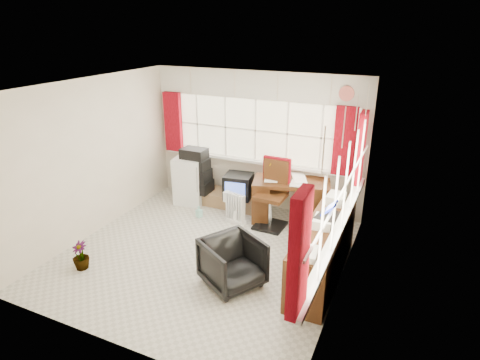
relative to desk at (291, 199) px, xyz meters
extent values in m
plane|color=beige|center=(-0.83, -1.60, -0.42)|extent=(4.00, 4.00, 0.00)
plane|color=beige|center=(-0.83, 0.40, 0.83)|extent=(4.00, 0.00, 4.00)
plane|color=beige|center=(-0.83, -3.60, 0.83)|extent=(4.00, 0.00, 4.00)
plane|color=beige|center=(-2.83, -1.60, 0.83)|extent=(0.00, 4.00, 4.00)
plane|color=beige|center=(1.17, -1.60, 0.83)|extent=(0.00, 4.00, 4.00)
plane|color=white|center=(-0.83, -1.60, 2.08)|extent=(4.00, 4.00, 0.00)
plane|color=beige|center=(-0.83, 0.38, 1.03)|extent=(3.60, 0.00, 3.60)
cube|color=white|center=(-0.83, 0.34, 0.45)|extent=(3.70, 0.12, 0.05)
cube|color=white|center=(-2.03, 0.37, 1.03)|extent=(0.03, 0.02, 1.10)
cube|color=white|center=(-1.43, 0.37, 1.03)|extent=(0.03, 0.02, 1.10)
cube|color=white|center=(-0.83, 0.37, 1.03)|extent=(0.03, 0.02, 1.10)
cube|color=white|center=(-0.23, 0.37, 1.03)|extent=(0.03, 0.02, 1.10)
cube|color=white|center=(0.37, 0.37, 1.03)|extent=(0.03, 0.02, 1.10)
plane|color=beige|center=(1.15, -1.60, 1.03)|extent=(0.00, 3.60, 3.60)
cube|color=white|center=(1.11, -1.60, 0.45)|extent=(0.12, 3.70, 0.05)
cube|color=white|center=(1.14, -2.80, 1.03)|extent=(0.02, 0.03, 1.10)
cube|color=white|center=(1.14, -2.20, 1.03)|extent=(0.02, 0.03, 1.10)
cube|color=white|center=(1.14, -1.60, 1.03)|extent=(0.02, 0.03, 1.10)
cube|color=white|center=(1.14, -1.00, 1.03)|extent=(0.02, 0.03, 1.10)
cube|color=white|center=(1.14, -0.40, 1.03)|extent=(0.02, 0.03, 1.10)
cube|color=maroon|center=(-2.53, 0.30, 1.04)|extent=(0.35, 0.10, 1.15)
cube|color=maroon|center=(0.77, 0.30, 1.04)|extent=(0.35, 0.10, 1.15)
cube|color=maroon|center=(1.07, 0.00, 1.04)|extent=(0.10, 0.35, 1.15)
cube|color=maroon|center=(1.07, -3.30, 1.04)|extent=(0.10, 0.35, 1.15)
cube|color=beige|center=(-0.83, 0.36, 1.83)|extent=(3.95, 0.08, 0.48)
cube|color=beige|center=(1.13, -1.60, 1.83)|extent=(0.08, 3.95, 0.48)
cube|color=#4A2911|center=(0.00, 0.00, 0.30)|extent=(1.42, 0.95, 0.06)
cube|color=#4A2911|center=(-0.48, -0.13, -0.07)|extent=(0.44, 0.64, 0.69)
cube|color=#4A2911|center=(0.48, 0.13, -0.07)|extent=(0.44, 0.64, 0.69)
cube|color=white|center=(0.00, 0.00, 0.34)|extent=(0.29, 0.35, 0.02)
cube|color=white|center=(0.00, 0.00, 0.35)|extent=(0.29, 0.35, 0.02)
cube|color=white|center=(0.00, 0.00, 0.35)|extent=(0.29, 0.35, 0.02)
cube|color=white|center=(0.00, 0.00, 0.35)|extent=(0.29, 0.35, 0.02)
cube|color=white|center=(0.00, 0.00, 0.36)|extent=(0.29, 0.35, 0.02)
cube|color=white|center=(0.00, 0.00, 0.36)|extent=(0.29, 0.35, 0.02)
cylinder|color=#EAB109|center=(-0.10, 0.00, 0.34)|extent=(0.10, 0.10, 0.02)
cylinder|color=#EAB109|center=(-0.10, 0.00, 0.52)|extent=(0.02, 0.02, 0.36)
cone|color=#EAB109|center=(-0.10, 0.00, 0.67)|extent=(0.15, 0.13, 0.15)
cube|color=black|center=(-0.24, -0.38, -0.39)|extent=(0.51, 0.51, 0.04)
cylinder|color=silver|center=(-0.24, -0.38, -0.13)|extent=(0.07, 0.07, 0.57)
cube|color=#4A2911|center=(-0.24, -0.38, 0.15)|extent=(0.50, 0.48, 0.07)
cube|color=#4A2911|center=(-0.23, -0.14, 0.46)|extent=(0.44, 0.07, 0.55)
cube|color=maroon|center=(-0.23, -0.14, 0.48)|extent=(0.48, 0.08, 0.57)
imported|color=black|center=(-0.13, -2.10, -0.09)|extent=(0.98, 0.98, 0.66)
cube|color=white|center=(-0.84, -0.48, -0.38)|extent=(0.39, 0.22, 0.07)
cube|color=white|center=(-0.99, -0.45, -0.11)|extent=(0.05, 0.11, 0.47)
cube|color=white|center=(-0.94, -0.46, -0.11)|extent=(0.05, 0.11, 0.47)
cube|color=white|center=(-0.89, -0.47, -0.11)|extent=(0.05, 0.11, 0.47)
cube|color=white|center=(-0.84, -0.48, -0.11)|extent=(0.05, 0.11, 0.47)
cube|color=white|center=(-0.78, -0.50, -0.11)|extent=(0.05, 0.11, 0.47)
cube|color=white|center=(-0.73, -0.51, -0.11)|extent=(0.05, 0.11, 0.47)
cube|color=white|center=(-0.68, -0.52, -0.11)|extent=(0.05, 0.11, 0.47)
cube|color=#4A2911|center=(0.90, -1.40, -0.04)|extent=(0.50, 2.00, 0.75)
cube|color=white|center=(0.87, -2.20, 0.38)|extent=(0.24, 0.32, 0.10)
cube|color=white|center=(0.87, -1.40, 0.38)|extent=(0.24, 0.32, 0.10)
cube|color=white|center=(0.87, -0.60, 0.38)|extent=(0.24, 0.32, 0.10)
cube|color=black|center=(0.92, -1.30, 0.40)|extent=(0.35, 0.42, 0.13)
cube|color=#927149|center=(-1.38, 0.12, -0.29)|extent=(1.40, 0.50, 0.25)
cube|color=black|center=(-1.01, 0.02, 0.06)|extent=(0.55, 0.51, 0.44)
cube|color=#5272E8|center=(-0.98, -0.20, 0.06)|extent=(0.37, 0.07, 0.30)
cube|color=black|center=(-1.88, -0.04, -0.05)|extent=(0.62, 0.40, 0.23)
cube|color=black|center=(-1.88, -0.04, 0.17)|extent=(0.57, 0.38, 0.22)
cube|color=black|center=(-1.88, -0.04, 0.38)|extent=(0.52, 0.35, 0.21)
cube|color=black|center=(-1.88, -0.04, 0.58)|extent=(0.47, 0.33, 0.20)
cube|color=white|center=(-1.99, -0.04, 0.04)|extent=(0.61, 0.61, 0.91)
cube|color=silver|center=(-1.71, -0.27, 0.17)|extent=(0.02, 0.02, 0.48)
imported|color=silver|center=(-0.83, -0.49, -0.26)|extent=(0.13, 0.14, 0.32)
imported|color=#95DECC|center=(-1.53, -0.55, -0.31)|extent=(0.12, 0.12, 0.21)
imported|color=black|center=(-2.24, -2.65, -0.21)|extent=(0.27, 0.27, 0.42)
camera|label=1|loc=(1.81, -6.14, 2.86)|focal=30.00mm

